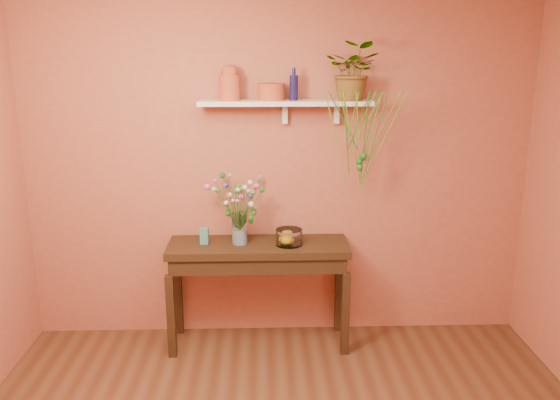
{
  "coord_description": "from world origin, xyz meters",
  "views": [
    {
      "loc": [
        -0.12,
        -2.41,
        2.29
      ],
      "look_at": [
        0.0,
        1.55,
        1.25
      ],
      "focal_mm": 36.29,
      "sensor_mm": 36.0,
      "label": 1
    }
  ],
  "objects_px": {
    "blue_bottle": "(294,87)",
    "glass_bowl": "(289,238)",
    "terracotta_jug": "(230,83)",
    "bouquet": "(239,197)",
    "spider_plant": "(354,71)",
    "glass_vase": "(240,231)",
    "sideboard": "(258,258)"
  },
  "relations": [
    {
      "from": "blue_bottle",
      "to": "glass_bowl",
      "type": "xyz_separation_m",
      "value": [
        -0.04,
        -0.15,
        -1.13
      ]
    },
    {
      "from": "terracotta_jug",
      "to": "bouquet",
      "type": "distance_m",
      "value": 0.85
    },
    {
      "from": "spider_plant",
      "to": "glass_bowl",
      "type": "distance_m",
      "value": 1.34
    },
    {
      "from": "glass_bowl",
      "to": "bouquet",
      "type": "bearing_deg",
      "value": 173.43
    },
    {
      "from": "glass_vase",
      "to": "bouquet",
      "type": "distance_m",
      "value": 0.27
    },
    {
      "from": "spider_plant",
      "to": "glass_vase",
      "type": "bearing_deg",
      "value": -173.93
    },
    {
      "from": "blue_bottle",
      "to": "spider_plant",
      "type": "height_order",
      "value": "spider_plant"
    },
    {
      "from": "sideboard",
      "to": "bouquet",
      "type": "height_order",
      "value": "bouquet"
    },
    {
      "from": "spider_plant",
      "to": "glass_vase",
      "type": "height_order",
      "value": "spider_plant"
    },
    {
      "from": "bouquet",
      "to": "sideboard",
      "type": "bearing_deg",
      "value": -3.98
    },
    {
      "from": "glass_vase",
      "to": "terracotta_jug",
      "type": "bearing_deg",
      "value": 117.24
    },
    {
      "from": "sideboard",
      "to": "spider_plant",
      "type": "bearing_deg",
      "value": 7.33
    },
    {
      "from": "blue_bottle",
      "to": "bouquet",
      "type": "height_order",
      "value": "blue_bottle"
    },
    {
      "from": "sideboard",
      "to": "bouquet",
      "type": "bearing_deg",
      "value": 176.02
    },
    {
      "from": "terracotta_jug",
      "to": "glass_vase",
      "type": "height_order",
      "value": "terracotta_jug"
    },
    {
      "from": "terracotta_jug",
      "to": "spider_plant",
      "type": "xyz_separation_m",
      "value": [
        0.92,
        -0.02,
        0.09
      ]
    },
    {
      "from": "sideboard",
      "to": "spider_plant",
      "type": "distance_m",
      "value": 1.6
    },
    {
      "from": "terracotta_jug",
      "to": "glass_bowl",
      "type": "distance_m",
      "value": 1.25
    },
    {
      "from": "glass_vase",
      "to": "bouquet",
      "type": "height_order",
      "value": "bouquet"
    },
    {
      "from": "sideboard",
      "to": "terracotta_jug",
      "type": "height_order",
      "value": "terracotta_jug"
    },
    {
      "from": "glass_vase",
      "to": "glass_bowl",
      "type": "xyz_separation_m",
      "value": [
        0.38,
        -0.03,
        -0.05
      ]
    },
    {
      "from": "terracotta_jug",
      "to": "glass_bowl",
      "type": "bearing_deg",
      "value": -18.16
    },
    {
      "from": "spider_plant",
      "to": "glass_vase",
      "type": "xyz_separation_m",
      "value": [
        -0.86,
        -0.09,
        -1.2
      ]
    },
    {
      "from": "glass_vase",
      "to": "glass_bowl",
      "type": "distance_m",
      "value": 0.38
    },
    {
      "from": "glass_vase",
      "to": "glass_bowl",
      "type": "relative_size",
      "value": 1.2
    },
    {
      "from": "blue_bottle",
      "to": "glass_vase",
      "type": "bearing_deg",
      "value": -164.94
    },
    {
      "from": "blue_bottle",
      "to": "spider_plant",
      "type": "distance_m",
      "value": 0.46
    },
    {
      "from": "sideboard",
      "to": "terracotta_jug",
      "type": "xyz_separation_m",
      "value": [
        -0.2,
        0.11,
        1.34
      ]
    },
    {
      "from": "terracotta_jug",
      "to": "bouquet",
      "type": "bearing_deg",
      "value": -61.69
    },
    {
      "from": "glass_vase",
      "to": "bouquet",
      "type": "bearing_deg",
      "value": 104.41
    },
    {
      "from": "spider_plant",
      "to": "glass_vase",
      "type": "distance_m",
      "value": 1.48
    },
    {
      "from": "blue_bottle",
      "to": "bouquet",
      "type": "distance_m",
      "value": 0.92
    }
  ]
}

